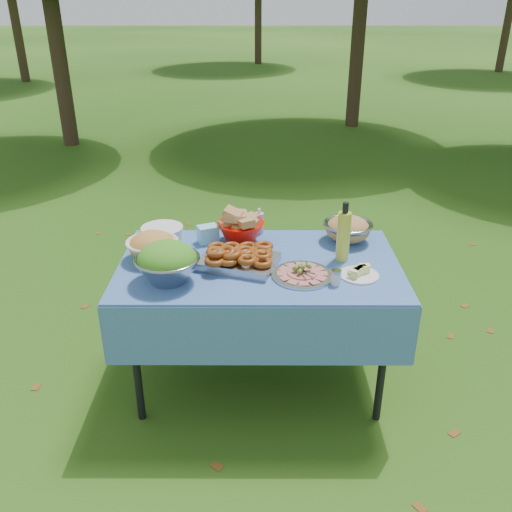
{
  "coord_description": "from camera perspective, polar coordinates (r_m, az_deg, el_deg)",
  "views": [
    {
      "loc": [
        -0.01,
        -2.53,
        2.02
      ],
      "look_at": [
        -0.02,
        0.0,
        0.8
      ],
      "focal_mm": 38.0,
      "sensor_mm": 36.0,
      "label": 1
    }
  ],
  "objects": [
    {
      "name": "ground",
      "position": [
        3.24,
        0.32,
        -12.82
      ],
      "size": [
        80.0,
        80.0,
        0.0
      ],
      "primitive_type": "plane",
      "color": "#133509",
      "rests_on": "ground"
    },
    {
      "name": "cheese_plate",
      "position": [
        2.73,
        10.83,
        -1.57
      ],
      "size": [
        0.26,
        0.26,
        0.05
      ],
      "primitive_type": "cylinder",
      "rotation": [
        0.0,
        0.0,
        -0.38
      ],
      "color": "white",
      "rests_on": "picnic_table"
    },
    {
      "name": "plate_stack",
      "position": [
        3.12,
        -9.83,
        2.38
      ],
      "size": [
        0.3,
        0.3,
        0.08
      ],
      "primitive_type": "cylinder",
      "rotation": [
        0.0,
        0.0,
        0.32
      ],
      "color": "white",
      "rests_on": "picnic_table"
    },
    {
      "name": "pasta_bowl_steel",
      "position": [
        3.1,
        9.65,
        2.85
      ],
      "size": [
        0.35,
        0.35,
        0.14
      ],
      "primitive_type": null,
      "rotation": [
        0.0,
        0.0,
        0.33
      ],
      "color": "#9B9CA3",
      "rests_on": "picnic_table"
    },
    {
      "name": "bread_bowl",
      "position": [
        3.04,
        -1.62,
        3.09
      ],
      "size": [
        0.35,
        0.35,
        0.18
      ],
      "primitive_type": null,
      "rotation": [
        0.0,
        0.0,
        -0.43
      ],
      "color": "red",
      "rests_on": "picnic_table"
    },
    {
      "name": "charcuterie_platter",
      "position": [
        2.69,
        4.91,
        -1.45
      ],
      "size": [
        0.37,
        0.37,
        0.07
      ],
      "primitive_type": "cylinder",
      "rotation": [
        0.0,
        0.0,
        -0.25
      ],
      "color": "silver",
      "rests_on": "picnic_table"
    },
    {
      "name": "salad_bowl",
      "position": [
        2.64,
        -9.33,
        -0.67
      ],
      "size": [
        0.41,
        0.41,
        0.2
      ],
      "primitive_type": null,
      "rotation": [
        0.0,
        0.0,
        -0.39
      ],
      "color": "#9B9CA3",
      "rests_on": "picnic_table"
    },
    {
      "name": "pasta_bowl_white",
      "position": [
        2.89,
        -10.85,
        1.09
      ],
      "size": [
        0.33,
        0.33,
        0.15
      ],
      "primitive_type": null,
      "rotation": [
        0.0,
        0.0,
        0.27
      ],
      "color": "white",
      "rests_on": "picnic_table"
    },
    {
      "name": "picnic_table",
      "position": [
        3.02,
        0.33,
        -7.17
      ],
      "size": [
        1.46,
        0.86,
        0.76
      ],
      "primitive_type": "cube",
      "color": "#7EB0F2",
      "rests_on": "ground"
    },
    {
      "name": "oil_bottle",
      "position": [
        2.83,
        9.22,
        2.55
      ],
      "size": [
        0.07,
        0.07,
        0.32
      ],
      "primitive_type": "cylinder",
      "rotation": [
        0.0,
        0.0,
        0.07
      ],
      "color": "#BDCA3A",
      "rests_on": "picnic_table"
    },
    {
      "name": "wipes_box",
      "position": [
        3.05,
        -5.08,
        2.3
      ],
      "size": [
        0.13,
        0.12,
        0.1
      ],
      "primitive_type": "cube",
      "rotation": [
        0.0,
        0.0,
        0.41
      ],
      "color": "#90E1F5",
      "rests_on": "picnic_table"
    },
    {
      "name": "shaker",
      "position": [
        2.63,
        8.43,
        -2.24
      ],
      "size": [
        0.06,
        0.06,
        0.08
      ],
      "primitive_type": "cylinder",
      "rotation": [
        0.0,
        0.0,
        0.33
      ],
      "color": "silver",
      "rests_on": "picnic_table"
    },
    {
      "name": "sanitizer_bottle",
      "position": [
        3.16,
        0.34,
        3.73
      ],
      "size": [
        0.07,
        0.07,
        0.15
      ],
      "primitive_type": "cylinder",
      "rotation": [
        0.0,
        0.0,
        -0.31
      ],
      "color": "#FC95C8",
      "rests_on": "picnic_table"
    },
    {
      "name": "fried_tray",
      "position": [
        2.78,
        -1.87,
        -0.18
      ],
      "size": [
        0.45,
        0.38,
        0.09
      ],
      "primitive_type": "cube",
      "rotation": [
        0.0,
        0.0,
        -0.32
      ],
      "color": "#A4A3A8",
      "rests_on": "picnic_table"
    }
  ]
}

